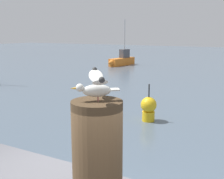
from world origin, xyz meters
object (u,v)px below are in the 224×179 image
(mooring_post, at_px, (97,155))
(seagull, at_px, (96,86))
(boat_orange, at_px, (121,60))
(channel_buoy, at_px, (149,108))

(mooring_post, height_order, seagull, seagull)
(boat_orange, bearing_deg, channel_buoy, -59.43)
(mooring_post, distance_m, channel_buoy, 7.90)
(seagull, height_order, channel_buoy, seagull)
(mooring_post, bearing_deg, boat_orange, 116.85)
(mooring_post, xyz_separation_m, channel_buoy, (-2.46, 7.32, -1.63))
(mooring_post, relative_size, channel_buoy, 0.69)
(mooring_post, xyz_separation_m, boat_orange, (-11.19, 22.10, -1.61))
(mooring_post, distance_m, boat_orange, 24.82)
(boat_orange, bearing_deg, seagull, -63.16)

